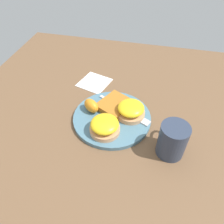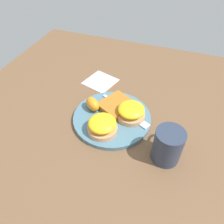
{
  "view_description": "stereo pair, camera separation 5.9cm",
  "coord_description": "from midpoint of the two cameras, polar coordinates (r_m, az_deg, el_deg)",
  "views": [
    {
      "loc": [
        -0.49,
        -0.11,
        0.53
      ],
      "look_at": [
        0.0,
        0.0,
        0.03
      ],
      "focal_mm": 35.0,
      "sensor_mm": 36.0,
      "label": 1
    },
    {
      "loc": [
        -0.47,
        -0.17,
        0.53
      ],
      "look_at": [
        0.0,
        0.0,
        0.03
      ],
      "focal_mm": 35.0,
      "sensor_mm": 36.0,
      "label": 2
    }
  ],
  "objects": [
    {
      "name": "hashbrown_patty",
      "position": [
        0.74,
        -1.35,
        1.76
      ],
      "size": [
        0.14,
        0.13,
        0.02
      ],
      "primitive_type": "cube",
      "rotation": [
        0.0,
        0.0,
        -0.48
      ],
      "color": "#AE6A22",
      "rests_on": "plate"
    },
    {
      "name": "sandwich_benedict_right",
      "position": [
        0.7,
        2.56,
        0.43
      ],
      "size": [
        0.09,
        0.09,
        0.05
      ],
      "color": "tan",
      "rests_on": "plate"
    },
    {
      "name": "fork",
      "position": [
        0.73,
        1.58,
        0.26
      ],
      "size": [
        0.11,
        0.19,
        0.0
      ],
      "color": "silver",
      "rests_on": "plate"
    },
    {
      "name": "sandwich_benedict_left",
      "position": [
        0.66,
        -4.49,
        -3.78
      ],
      "size": [
        0.09,
        0.09,
        0.05
      ],
      "color": "tan",
      "rests_on": "plate"
    },
    {
      "name": "cup",
      "position": [
        0.62,
        12.88,
        -7.23
      ],
      "size": [
        0.11,
        0.08,
        0.1
      ],
      "color": "#2D384C",
      "rests_on": "ground_plane"
    },
    {
      "name": "orange_wedge",
      "position": [
        0.73,
        -7.74,
        1.55
      ],
      "size": [
        0.06,
        0.07,
        0.04
      ],
      "primitive_type": "ellipsoid",
      "rotation": [
        0.0,
        0.0,
        0.95
      ],
      "color": "orange",
      "rests_on": "plate"
    },
    {
      "name": "napkin",
      "position": [
        0.88,
        -6.57,
        7.63
      ],
      "size": [
        0.14,
        0.14,
        0.0
      ],
      "primitive_type": "cube",
      "rotation": [
        0.0,
        0.0,
        -0.29
      ],
      "color": "white",
      "rests_on": "ground_plane"
    },
    {
      "name": "plate",
      "position": [
        0.72,
        -2.34,
        -1.63
      ],
      "size": [
        0.26,
        0.26,
        0.01
      ],
      "primitive_type": "cylinder",
      "color": "slate",
      "rests_on": "ground_plane"
    },
    {
      "name": "ground_plane",
      "position": [
        0.73,
        -2.32,
        -2.01
      ],
      "size": [
        1.1,
        1.1,
        0.0
      ],
      "primitive_type": "plane",
      "color": "brown"
    }
  ]
}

